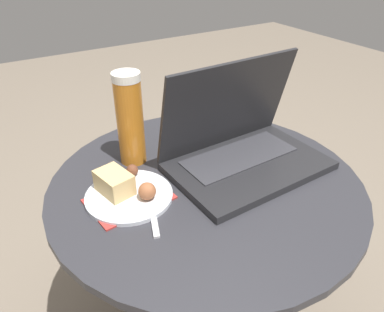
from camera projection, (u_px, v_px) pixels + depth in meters
The scene contains 6 objects.
table at pixel (205, 224), 0.92m from camera, with size 0.70×0.70×0.53m.
napkin at pixel (129, 199), 0.79m from camera, with size 0.18×0.13×0.00m.
laptop at pixel (241, 145), 0.88m from camera, with size 0.37×0.25×0.25m.
beer_glass at pixel (130, 119), 0.86m from camera, with size 0.06×0.06×0.22m.
snack_plate at pixel (126, 190), 0.79m from camera, with size 0.19×0.19×0.06m.
fork at pixel (151, 203), 0.77m from camera, with size 0.08×0.17×0.00m.
Camera 1 is at (-0.39, -0.57, 1.02)m, focal length 35.00 mm.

